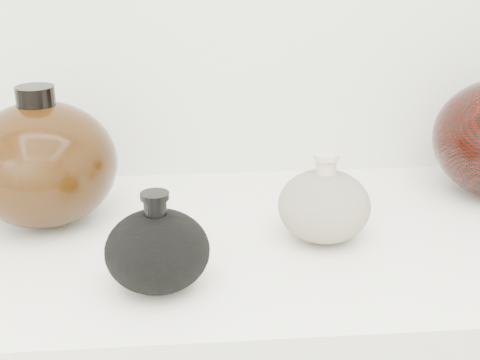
{
  "coord_description": "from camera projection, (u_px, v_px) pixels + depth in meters",
  "views": [
    {
      "loc": [
        -0.09,
        0.11,
        1.31
      ],
      "look_at": [
        -0.02,
        0.92,
        1.0
      ],
      "focal_mm": 50.0,
      "sensor_mm": 36.0,
      "label": 1
    }
  ],
  "objects": [
    {
      "name": "black_gourd_vase",
      "position": [
        157.0,
        250.0,
        0.79
      ],
      "size": [
        0.16,
        0.16,
        0.12
      ],
      "color": "black",
      "rests_on": "display_counter"
    },
    {
      "name": "cream_gourd_vase",
      "position": [
        324.0,
        205.0,
        0.91
      ],
      "size": [
        0.13,
        0.13,
        0.12
      ],
      "color": "beige",
      "rests_on": "display_counter"
    },
    {
      "name": "left_round_pot",
      "position": [
        43.0,
        163.0,
        0.95
      ],
      "size": [
        0.26,
        0.26,
        0.2
      ],
      "color": "black",
      "rests_on": "display_counter"
    }
  ]
}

